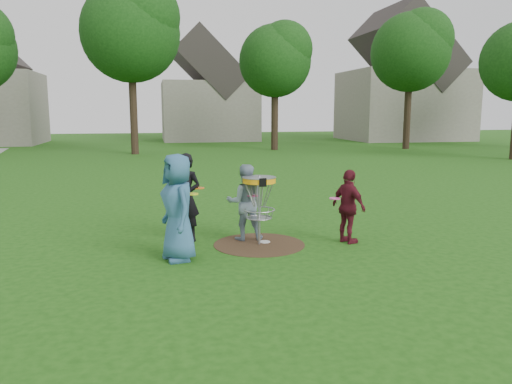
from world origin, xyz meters
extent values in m
plane|color=#19470F|center=(0.00, 0.00, 0.00)|extent=(100.00, 100.00, 0.00)
cylinder|color=#47331E|center=(0.00, 0.00, 0.00)|extent=(1.80, 1.80, 0.01)
imported|color=#2F5E82|center=(-1.59, -0.69, 0.94)|extent=(0.83, 1.05, 1.88)
imported|color=black|center=(-1.38, 0.59, 0.89)|extent=(0.77, 0.72, 1.77)
imported|color=gray|center=(-0.20, 0.45, 0.77)|extent=(0.80, 0.65, 1.55)
imported|color=#56131F|center=(1.76, -0.23, 0.73)|extent=(0.65, 0.93, 1.47)
cylinder|color=silver|center=(0.14, 0.13, 0.01)|extent=(0.22, 0.22, 0.02)
cylinder|color=#9EA0A5|center=(0.00, 0.00, 0.69)|extent=(0.05, 0.05, 1.38)
cylinder|color=#FFA20D|center=(0.00, 0.00, 1.28)|extent=(0.64, 0.64, 0.10)
cylinder|color=#9EA0A5|center=(0.00, 0.00, 1.34)|extent=(0.66, 0.66, 0.01)
cube|color=black|center=(0.00, -0.33, 1.28)|extent=(0.14, 0.02, 0.16)
torus|color=#9EA0A5|center=(0.00, 0.00, 0.70)|extent=(0.62, 0.62, 0.02)
torus|color=#9EA0A5|center=(0.00, 0.00, 0.54)|extent=(0.50, 0.50, 0.02)
cylinder|color=#9EA0A5|center=(0.00, 0.00, 0.53)|extent=(0.44, 0.44, 0.01)
cylinder|color=yellow|center=(-1.34, -0.58, 1.15)|extent=(0.22, 0.22, 0.02)
cylinder|color=orange|center=(-1.12, 0.48, 1.09)|extent=(0.22, 0.22, 0.02)
cylinder|color=#F03F98|center=(-0.09, 0.20, 0.95)|extent=(0.22, 0.22, 0.02)
cylinder|color=#FF43A1|center=(1.48, -0.20, 0.90)|extent=(0.22, 0.22, 0.02)
cylinder|color=#38281C|center=(-3.00, 21.50, 2.31)|extent=(0.46, 0.46, 4.62)
sphere|color=#164211|center=(-3.00, 21.50, 7.04)|extent=(5.72, 5.72, 5.72)
cylinder|color=#38281C|center=(6.00, 23.00, 1.89)|extent=(0.46, 0.46, 3.78)
sphere|color=#164211|center=(6.00, 23.00, 5.76)|extent=(4.68, 4.68, 4.68)
cylinder|color=#38281C|center=(15.00, 22.00, 2.10)|extent=(0.46, 0.46, 4.20)
sphere|color=#164211|center=(15.00, 22.00, 6.40)|extent=(5.20, 5.20, 5.20)
cube|color=gray|center=(3.00, 35.00, 2.50)|extent=(8.00, 7.00, 5.00)
cube|color=#2D2826|center=(3.00, 35.00, 6.44)|extent=(6.11, 7.14, 6.11)
cube|color=gray|center=(20.00, 32.00, 3.00)|extent=(10.00, 8.00, 6.00)
cube|color=#2D2826|center=(20.00, 32.00, 7.80)|extent=(7.64, 8.16, 7.64)
camera|label=1|loc=(-2.01, -9.30, 2.61)|focal=35.00mm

